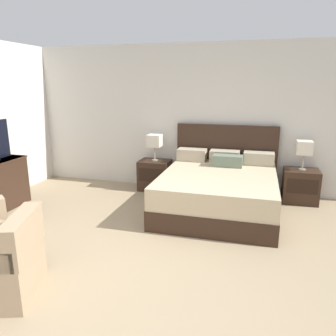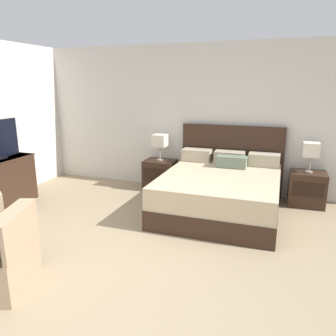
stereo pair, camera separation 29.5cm
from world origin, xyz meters
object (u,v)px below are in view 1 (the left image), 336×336
at_px(bed, 219,189).
at_px(nightstand_left, 155,175).
at_px(nightstand_right, 300,186).
at_px(table_lamp_left, 154,141).
at_px(armchair_companion, 0,265).
at_px(table_lamp_right, 304,148).

height_order(bed, nightstand_left, bed).
xyz_separation_m(nightstand_right, table_lamp_left, (-2.45, 0.00, 0.62)).
xyz_separation_m(bed, table_lamp_left, (-1.23, 0.69, 0.56)).
bearing_deg(armchair_companion, bed, 57.65).
relative_size(nightstand_left, table_lamp_right, 1.16).
bearing_deg(table_lamp_right, bed, -150.74).
xyz_separation_m(nightstand_right, armchair_companion, (-2.87, -3.28, 0.02)).
height_order(nightstand_right, table_lamp_left, table_lamp_left).
xyz_separation_m(nightstand_left, nightstand_right, (2.45, 0.00, 0.00)).
bearing_deg(armchair_companion, table_lamp_left, 82.80).
distance_m(nightstand_left, table_lamp_right, 2.53).
height_order(table_lamp_left, armchair_companion, table_lamp_left).
distance_m(table_lamp_right, armchair_companion, 4.40).
relative_size(bed, armchair_companion, 2.24).
relative_size(table_lamp_left, table_lamp_right, 1.00).
height_order(table_lamp_left, table_lamp_right, same).
bearing_deg(bed, armchair_companion, -122.35).
relative_size(nightstand_left, armchair_companion, 0.62).
bearing_deg(nightstand_right, table_lamp_right, 90.00).
bearing_deg(armchair_companion, nightstand_left, 82.80).
relative_size(bed, nightstand_right, 3.63).
distance_m(table_lamp_left, table_lamp_right, 2.45).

